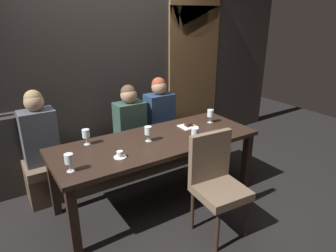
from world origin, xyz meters
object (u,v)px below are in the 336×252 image
(dining_table, at_px, (157,147))
(dessert_plate, at_px, (188,126))
(wine_glass_far_left, at_px, (195,133))
(wine_glass_center_front, at_px, (210,114))
(chair_near_side, at_px, (216,178))
(banquette_bench, at_px, (130,158))
(diner_bearded, at_px, (130,116))
(wine_glass_center_back, at_px, (148,131))
(wine_glass_near_right, at_px, (69,159))
(wine_glass_end_left, at_px, (86,134))
(diner_redhead, at_px, (38,129))
(espresso_cup, at_px, (120,155))
(diner_far_end, at_px, (159,108))

(dining_table, xyz_separation_m, dessert_plate, (0.51, 0.12, 0.10))
(wine_glass_far_left, distance_m, wine_glass_center_front, 0.66)
(chair_near_side, bearing_deg, dessert_plate, 70.76)
(banquette_bench, relative_size, diner_bearded, 3.34)
(wine_glass_center_back, height_order, dessert_plate, wine_glass_center_back)
(dessert_plate, bearing_deg, wine_glass_near_right, -168.02)
(wine_glass_far_left, bearing_deg, diner_bearded, 105.55)
(dessert_plate, bearing_deg, wine_glass_end_left, 172.36)
(dining_table, height_order, chair_near_side, chair_near_side)
(chair_near_side, bearing_deg, wine_glass_end_left, 131.24)
(wine_glass_center_back, bearing_deg, diner_redhead, 142.77)
(dining_table, distance_m, wine_glass_near_right, 1.01)
(wine_glass_near_right, relative_size, wine_glass_center_back, 1.00)
(wine_glass_center_back, xyz_separation_m, espresso_cup, (-0.41, -0.19, -0.09))
(banquette_bench, distance_m, wine_glass_center_front, 1.19)
(dining_table, relative_size, wine_glass_end_left, 13.41)
(diner_bearded, xyz_separation_m, wine_glass_end_left, (-0.68, -0.40, 0.05))
(chair_near_side, distance_m, wine_glass_center_back, 0.85)
(banquette_bench, xyz_separation_m, wine_glass_center_front, (0.82, -0.60, 0.62))
(diner_far_end, height_order, wine_glass_center_front, diner_far_end)
(diner_far_end, distance_m, dessert_plate, 0.61)
(banquette_bench, xyz_separation_m, espresso_cup, (-0.50, -0.88, 0.54))
(dining_table, bearing_deg, diner_redhead, 144.95)
(wine_glass_far_left, distance_m, wine_glass_near_right, 1.26)
(chair_near_side, bearing_deg, wine_glass_near_right, 155.75)
(dining_table, xyz_separation_m, diner_bearded, (0.02, 0.68, 0.15))
(chair_near_side, relative_size, wine_glass_center_front, 5.98)
(dessert_plate, bearing_deg, diner_far_end, 93.23)
(wine_glass_far_left, xyz_separation_m, dessert_plate, (0.22, 0.41, -0.10))
(diner_bearded, distance_m, wine_glass_center_front, 0.99)
(diner_redhead, bearing_deg, wine_glass_center_back, -37.23)
(diner_bearded, relative_size, wine_glass_end_left, 4.56)
(diner_far_end, xyz_separation_m, wine_glass_center_back, (-0.57, -0.71, 0.04))
(diner_far_end, height_order, wine_glass_near_right, diner_far_end)
(banquette_bench, xyz_separation_m, wine_glass_end_left, (-0.66, -0.42, 0.63))
(dining_table, distance_m, wine_glass_center_back, 0.23)
(chair_near_side, bearing_deg, diner_redhead, 130.78)
(diner_bearded, relative_size, diner_far_end, 0.96)
(wine_glass_center_back, relative_size, espresso_cup, 1.37)
(chair_near_side, bearing_deg, diner_bearded, 97.94)
(espresso_cup, bearing_deg, diner_bearded, 58.85)
(diner_bearded, xyz_separation_m, diner_far_end, (0.46, 0.04, 0.02))
(diner_bearded, bearing_deg, wine_glass_end_left, -149.50)
(chair_near_side, xyz_separation_m, wine_glass_end_left, (-0.88, 1.00, 0.30))
(wine_glass_far_left, xyz_separation_m, wine_glass_center_back, (-0.38, 0.30, 0.00))
(wine_glass_center_back, bearing_deg, wine_glass_end_left, 154.81)
(espresso_cup, bearing_deg, wine_glass_center_back, 24.68)
(diner_bearded, xyz_separation_m, wine_glass_center_back, (-0.11, -0.67, 0.05))
(chair_near_side, relative_size, wine_glass_near_right, 5.98)
(wine_glass_end_left, height_order, dessert_plate, wine_glass_end_left)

